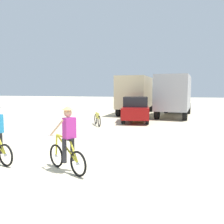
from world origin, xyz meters
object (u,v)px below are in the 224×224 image
at_px(bicycle_spare, 97,119).
at_px(supply_crate, 137,120).
at_px(box_truck_grey_hauler, 174,94).
at_px(box_truck_tan_camper, 136,94).
at_px(cyclist_cowboy_hat, 67,142).
at_px(sedan_parked, 136,109).

height_order(bicycle_spare, supply_crate, bicycle_spare).
distance_m(box_truck_grey_hauler, bicycle_spare, 7.93).
distance_m(box_truck_tan_camper, supply_crate, 5.89).
height_order(box_truck_grey_hauler, cyclist_cowboy_hat, box_truck_grey_hauler).
bearing_deg(cyclist_cowboy_hat, sedan_parked, 89.19).
bearing_deg(sedan_parked, cyclist_cowboy_hat, -90.81).
distance_m(bicycle_spare, supply_crate, 2.87).
xyz_separation_m(sedan_parked, bicycle_spare, (-2.03, -2.39, -0.48)).
height_order(box_truck_tan_camper, cyclist_cowboy_hat, box_truck_tan_camper).
bearing_deg(box_truck_grey_hauler, supply_crate, -117.79).
bearing_deg(supply_crate, box_truck_tan_camper, 100.06).
height_order(box_truck_tan_camper, bicycle_spare, box_truck_tan_camper).
xyz_separation_m(sedan_parked, cyclist_cowboy_hat, (-0.15, -10.50, -0.04)).
relative_size(sedan_parked, cyclist_cowboy_hat, 2.42).
xyz_separation_m(box_truck_tan_camper, bicycle_spare, (-1.28, -7.31, -1.48)).
height_order(sedan_parked, supply_crate, sedan_parked).
height_order(sedan_parked, cyclist_cowboy_hat, cyclist_cowboy_hat).
distance_m(box_truck_grey_hauler, supply_crate, 5.36).
height_order(cyclist_cowboy_hat, bicycle_spare, cyclist_cowboy_hat).
bearing_deg(box_truck_grey_hauler, cyclist_cowboy_hat, -100.87).
xyz_separation_m(box_truck_tan_camper, box_truck_grey_hauler, (3.36, -1.06, 0.00)).
bearing_deg(cyclist_cowboy_hat, box_truck_tan_camper, 92.25).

